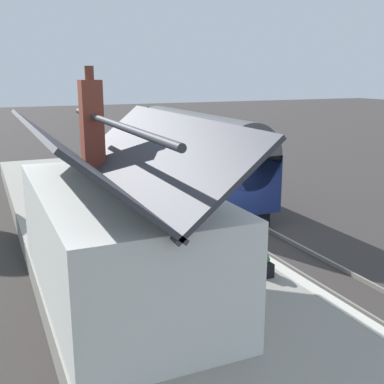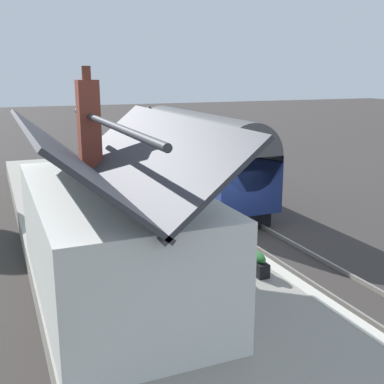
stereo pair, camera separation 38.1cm
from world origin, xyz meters
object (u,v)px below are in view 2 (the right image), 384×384
object	(u,v)px
bench_platform_end	(129,199)
planter_bench_right	(108,189)
station_building	(112,234)
station_sign_board	(130,157)
planter_by_door	(54,212)
planter_bench_left	(46,176)
planter_corner_building	(256,263)
lamp_post_platform	(150,134)
planter_edge_near	(92,187)
bench_near_building	(91,163)
train	(198,156)

from	to	relation	value
bench_platform_end	planter_bench_right	size ratio (longest dim) A/B	2.02
station_building	station_sign_board	world-z (taller)	station_building
planter_by_door	station_sign_board	distance (m)	7.31
bench_platform_end	planter_bench_left	world-z (taller)	bench_platform_end
planter_bench_left	planter_corner_building	xyz separation A→B (m)	(-14.05, -3.97, 0.03)
planter_corner_building	lamp_post_platform	xyz separation A→B (m)	(9.71, -0.14, 2.39)
planter_bench_left	planter_edge_near	world-z (taller)	planter_edge_near
station_building	planter_bench_left	distance (m)	13.66
bench_near_building	planter_bench_right	distance (m)	6.07
station_building	bench_platform_end	size ratio (longest dim) A/B	5.79
planter_corner_building	planter_edge_near	world-z (taller)	planter_edge_near
train	planter_edge_near	bearing A→B (deg)	92.05
bench_platform_end	planter_corner_building	world-z (taller)	bench_platform_end
lamp_post_platform	station_sign_board	bearing A→B (deg)	2.10
planter_bench_left	planter_corner_building	distance (m)	14.60
bench_platform_end	planter_edge_near	bearing A→B (deg)	16.34
station_building	planter_bench_left	size ratio (longest dim) A/B	7.78
planter_by_door	planter_edge_near	size ratio (longest dim) A/B	0.91
bench_near_building	station_sign_board	world-z (taller)	station_sign_board
bench_near_building	station_building	bearing A→B (deg)	170.85
planter_by_door	planter_corner_building	size ratio (longest dim) A/B	0.75
station_building	planter_bench_right	xyz separation A→B (m)	(9.20, -1.98, -1.11)
bench_platform_end	planter_edge_near	size ratio (longest dim) A/B	1.86
planter_by_door	bench_platform_end	bearing A→B (deg)	-85.43
planter_bench_right	planter_corner_building	bearing A→B (deg)	-169.25
train	bench_platform_end	size ratio (longest dim) A/B	7.68
planter_bench_right	lamp_post_platform	world-z (taller)	lamp_post_platform
planter_bench_left	planter_bench_right	distance (m)	4.89
bench_platform_end	planter_bench_left	size ratio (longest dim) A/B	1.34
bench_platform_end	planter_corner_building	xyz separation A→B (m)	(-7.20, -1.55, -0.17)
planter_bench_right	planter_by_door	bearing A→B (deg)	135.65
lamp_post_platform	planter_edge_near	bearing A→B (deg)	78.73
station_building	station_sign_board	bearing A→B (deg)	-17.46
planter_bench_right	lamp_post_platform	distance (m)	3.05
station_building	bench_near_building	xyz separation A→B (m)	(15.25, -2.46, -1.01)
planter_bench_left	station_sign_board	distance (m)	4.33
train	bench_platform_end	bearing A→B (deg)	126.56
planter_by_door	planter_bench_right	bearing A→B (deg)	-44.35
train	planter_bench_left	distance (m)	7.74
station_building	bench_platform_end	world-z (taller)	station_building
station_building	lamp_post_platform	world-z (taller)	station_building
train	planter_corner_building	world-z (taller)	train
train	planter_edge_near	world-z (taller)	train
station_building	planter_corner_building	bearing A→B (deg)	-96.67
train	planter_by_door	world-z (taller)	train
planter_bench_left	lamp_post_platform	distance (m)	6.46
planter_edge_near	station_sign_board	distance (m)	3.58
planter_edge_near	planter_bench_right	world-z (taller)	planter_edge_near
station_building	planter_by_door	distance (m)	6.66
planter_by_door	planter_edge_near	distance (m)	3.82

